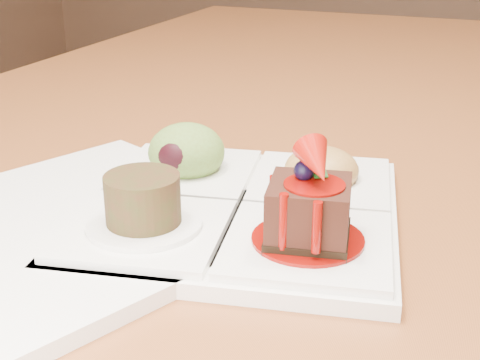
% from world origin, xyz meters
% --- Properties ---
extents(dining_table, '(1.00, 1.80, 0.75)m').
position_xyz_m(dining_table, '(0.00, 0.00, 0.68)').
color(dining_table, brown).
rests_on(dining_table, ground).
extents(sampler_plate, '(0.28, 0.28, 0.10)m').
position_xyz_m(sampler_plate, '(0.02, -0.24, 0.77)').
color(sampler_plate, white).
rests_on(sampler_plate, dining_table).
extents(second_plate, '(0.34, 0.34, 0.01)m').
position_xyz_m(second_plate, '(-0.09, -0.30, 0.76)').
color(second_plate, white).
rests_on(second_plate, dining_table).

